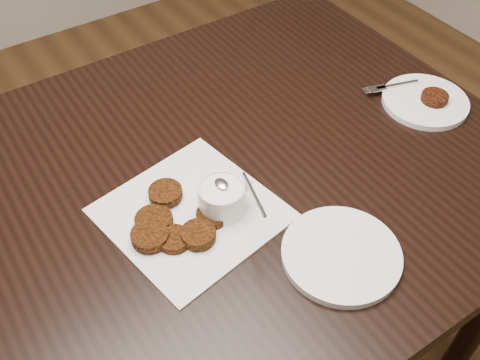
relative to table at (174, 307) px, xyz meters
name	(u,v)px	position (x,y,z in m)	size (l,w,h in m)	color
table	(174,307)	(0.00, 0.00, 0.00)	(1.47, 0.95, 0.75)	black
napkin	(191,213)	(0.04, -0.06, 0.38)	(0.28, 0.28, 0.00)	white
sauce_ramekin	(221,186)	(0.09, -0.09, 0.44)	(0.11, 0.11, 0.12)	white
patty_cluster	(170,225)	(-0.01, -0.07, 0.39)	(0.21, 0.21, 0.02)	#692F0D
plate_with_patty	(426,99)	(0.62, -0.07, 0.39)	(0.18, 0.18, 0.03)	white
plate_empty	(341,254)	(0.20, -0.28, 0.38)	(0.20, 0.20, 0.01)	white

